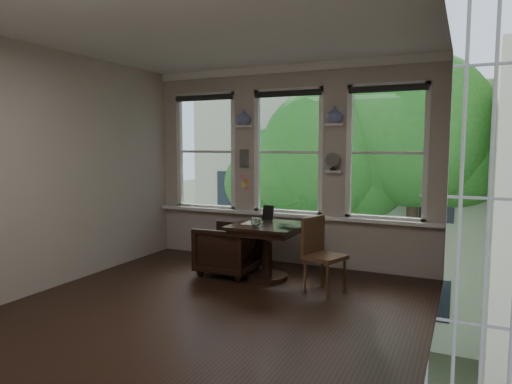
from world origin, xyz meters
The scene contains 25 objects.
ground centered at (0.00, 0.00, 0.00)m, with size 4.50×4.50×0.00m, color black.
ceiling centered at (0.00, 0.00, 3.00)m, with size 4.50×4.50×0.00m, color silver.
wall_back centered at (0.00, 2.25, 1.50)m, with size 4.50×4.50×0.00m, color #B9AB9E.
wall_front centered at (0.00, -2.25, 1.50)m, with size 4.50×4.50×0.00m, color #B9AB9E.
wall_left centered at (-2.25, 0.00, 1.50)m, with size 4.50×4.50×0.00m, color #B9AB9E.
wall_right centered at (2.25, 0.00, 1.50)m, with size 4.50×4.50×0.00m, color #B9AB9E.
window_left centered at (-1.45, 2.25, 1.70)m, with size 1.10×0.12×1.90m, color white, non-canonical shape.
window_center centered at (0.00, 2.25, 1.70)m, with size 1.10×0.12×1.90m, color white, non-canonical shape.
window_right centered at (1.45, 2.25, 1.70)m, with size 1.10×0.12×1.90m, color white, non-canonical shape.
shelf_left centered at (-0.72, 2.15, 2.10)m, with size 0.26×0.16×0.03m, color white.
shelf_right centered at (0.72, 2.15, 2.10)m, with size 0.26×0.16×0.03m, color white.
intercom centered at (-0.72, 2.18, 1.60)m, with size 0.14×0.06×0.28m, color #59544F.
sticky_notes centered at (-0.72, 2.19, 1.25)m, with size 0.16×0.01×0.24m, color pink, non-canonical shape.
desk_fan centered at (0.72, 2.13, 1.53)m, with size 0.20×0.20×0.24m, color #59544F, non-canonical shape.
vase_left centered at (-0.72, 2.15, 2.24)m, with size 0.24×0.24×0.25m, color silver.
vase_right centered at (0.72, 2.15, 2.24)m, with size 0.24×0.24×0.25m, color silver.
table centered at (0.07, 1.26, 0.38)m, with size 0.90×0.90×0.75m, color black, non-canonical shape.
armchair_left centered at (-0.53, 1.26, 0.35)m, with size 0.75×0.77×0.70m, color black.
cushion_red centered at (-0.53, 1.26, 0.45)m, with size 0.45×0.45×0.06m, color maroon.
side_chair_right centered at (0.95, 1.01, 0.46)m, with size 0.42×0.42×0.92m, color #3F2216, non-canonical shape.
laptop centered at (0.43, 1.09, 0.76)m, with size 0.35×0.22×0.03m, color black.
mug centered at (-0.08, 1.19, 0.79)m, with size 0.09×0.09×0.09m, color white.
drinking_glass centered at (0.00, 1.04, 0.80)m, with size 0.13×0.13×0.10m, color white.
tablet centered at (-0.02, 1.50, 0.86)m, with size 0.16×0.02×0.22m, color black.
papers centered at (-0.15, 1.25, 0.75)m, with size 0.22×0.30×0.00m, color silver.
Camera 1 is at (2.48, -4.27, 1.80)m, focal length 32.00 mm.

